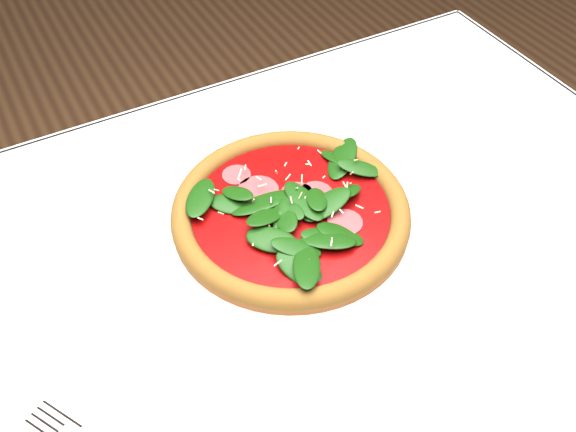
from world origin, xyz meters
TOP-DOWN VIEW (x-y plane):
  - dining_table at (0.00, 0.00)m, footprint 1.21×0.81m
  - plate at (0.06, 0.07)m, footprint 0.35×0.35m
  - pizza at (0.06, 0.07)m, footprint 0.38×0.38m
  - saucer_far at (0.46, 0.26)m, footprint 0.13×0.13m

SIDE VIEW (x-z plane):
  - dining_table at x=0.00m, z-range 0.27..1.02m
  - saucer_far at x=0.46m, z-range 0.75..0.76m
  - plate at x=0.06m, z-range 0.75..0.77m
  - pizza at x=0.06m, z-range 0.76..0.80m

